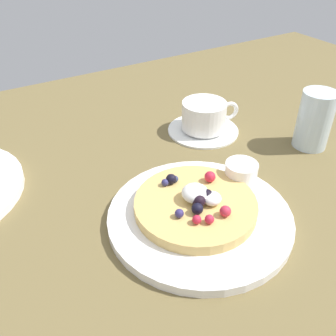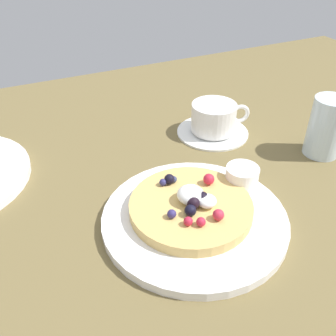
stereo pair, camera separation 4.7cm
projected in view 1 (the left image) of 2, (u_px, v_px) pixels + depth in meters
ground_plane at (132, 222)px, 55.86cm from camera, size 185.71×111.97×3.00cm
pancake_plate at (200, 217)px, 53.53cm from camera, size 26.23×26.23×1.40cm
pancake_with_berries at (196, 204)px, 53.12cm from camera, size 17.50×17.50×3.91cm
syrup_ramekin at (241, 172)px, 58.38cm from camera, size 5.09×5.09×3.26cm
coffee_saucer at (203, 129)px, 74.84cm from camera, size 14.04×14.04×0.81cm
coffee_cup at (205, 115)px, 73.01cm from camera, size 11.43×8.66×5.41cm
water_glass at (313, 119)px, 67.86cm from camera, size 6.19×6.19×10.73cm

